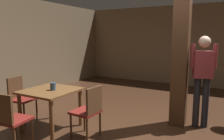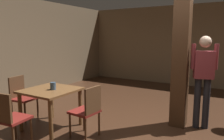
{
  "view_description": "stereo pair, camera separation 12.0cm",
  "coord_description": "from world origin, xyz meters",
  "px_view_note": "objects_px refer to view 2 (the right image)",
  "views": [
    {
      "loc": [
        1.25,
        -3.46,
        1.7
      ],
      "look_at": [
        -0.77,
        0.2,
        1.07
      ],
      "focal_mm": 35.0,
      "sensor_mm": 36.0,
      "label": 1
    },
    {
      "loc": [
        1.35,
        -3.4,
        1.7
      ],
      "look_at": [
        -0.77,
        0.2,
        1.07
      ],
      "focal_mm": 35.0,
      "sensor_mm": 36.0,
      "label": 2
    }
  ],
  "objects_px": {
    "chair_west": "(21,96)",
    "napkin_cup": "(53,86)",
    "chair_east": "(88,109)",
    "standing_person": "(203,76)",
    "chair_south": "(9,117)",
    "dining_table": "(51,96)"
  },
  "relations": [
    {
      "from": "chair_west",
      "to": "napkin_cup",
      "type": "xyz_separation_m",
      "value": [
        0.91,
        0.01,
        0.31
      ]
    },
    {
      "from": "chair_east",
      "to": "chair_west",
      "type": "xyz_separation_m",
      "value": [
        -1.69,
        -0.01,
        0.0
      ]
    },
    {
      "from": "chair_east",
      "to": "standing_person",
      "type": "bearing_deg",
      "value": 42.14
    },
    {
      "from": "chair_south",
      "to": "napkin_cup",
      "type": "xyz_separation_m",
      "value": [
        0.02,
        0.89,
        0.31
      ]
    },
    {
      "from": "chair_south",
      "to": "standing_person",
      "type": "relative_size",
      "value": 0.52
    },
    {
      "from": "dining_table",
      "to": "chair_east",
      "type": "distance_m",
      "value": 0.86
    },
    {
      "from": "chair_east",
      "to": "chair_south",
      "type": "bearing_deg",
      "value": -132.08
    },
    {
      "from": "napkin_cup",
      "to": "standing_person",
      "type": "xyz_separation_m",
      "value": [
        2.36,
        1.42,
        0.19
      ]
    },
    {
      "from": "napkin_cup",
      "to": "chair_south",
      "type": "bearing_deg",
      "value": -91.35
    },
    {
      "from": "chair_west",
      "to": "standing_person",
      "type": "bearing_deg",
      "value": 23.7
    },
    {
      "from": "napkin_cup",
      "to": "standing_person",
      "type": "distance_m",
      "value": 2.76
    },
    {
      "from": "chair_west",
      "to": "chair_south",
      "type": "bearing_deg",
      "value": -44.95
    },
    {
      "from": "chair_west",
      "to": "standing_person",
      "type": "height_order",
      "value": "standing_person"
    },
    {
      "from": "chair_east",
      "to": "standing_person",
      "type": "height_order",
      "value": "standing_person"
    },
    {
      "from": "chair_south",
      "to": "chair_west",
      "type": "bearing_deg",
      "value": 135.05
    },
    {
      "from": "dining_table",
      "to": "chair_south",
      "type": "height_order",
      "value": "chair_south"
    },
    {
      "from": "chair_south",
      "to": "chair_east",
      "type": "bearing_deg",
      "value": 47.92
    },
    {
      "from": "napkin_cup",
      "to": "chair_west",
      "type": "bearing_deg",
      "value": -179.44
    },
    {
      "from": "chair_west",
      "to": "dining_table",
      "type": "bearing_deg",
      "value": 0.21
    },
    {
      "from": "chair_west",
      "to": "chair_east",
      "type": "bearing_deg",
      "value": 0.35
    },
    {
      "from": "chair_south",
      "to": "chair_west",
      "type": "height_order",
      "value": "same"
    },
    {
      "from": "chair_south",
      "to": "chair_west",
      "type": "distance_m",
      "value": 1.25
    }
  ]
}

